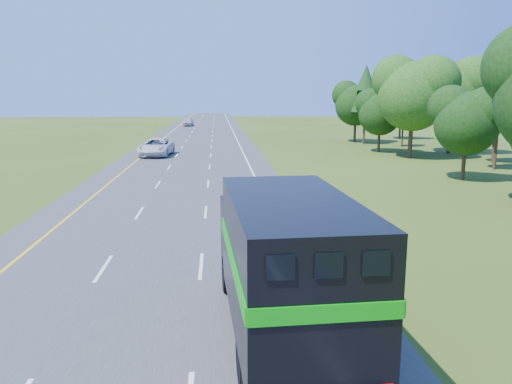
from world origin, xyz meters
TOP-DOWN VIEW (x-y plane):
  - road at (0.00, 50.00)m, footprint 15.00×260.00m
  - lane_markings at (0.00, 50.00)m, footprint 11.15×260.00m
  - horse_truck at (4.19, 4.81)m, footprint 3.26×9.22m
  - white_suv at (-3.98, 46.97)m, footprint 3.59×6.87m
  - far_car at (-3.40, 100.11)m, footprint 2.19×4.83m
  - delineator at (8.57, 10.33)m, footprint 0.09×0.05m

SIDE VIEW (x-z plane):
  - road at x=0.00m, z-range 0.00..0.04m
  - lane_markings at x=0.00m, z-range 0.04..0.05m
  - delineator at x=8.57m, z-range 0.04..1.17m
  - far_car at x=-3.40m, z-range 0.04..1.65m
  - white_suv at x=-3.98m, z-range 0.04..1.89m
  - horse_truck at x=4.19m, z-range 0.18..4.21m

